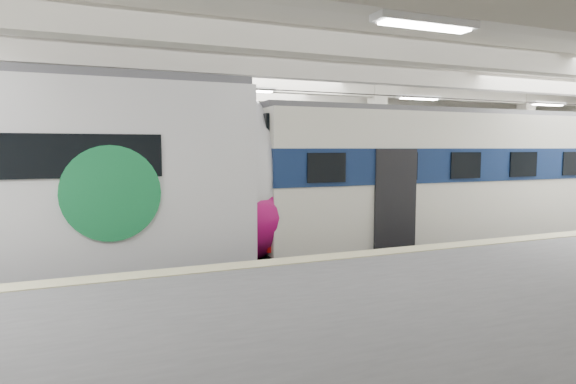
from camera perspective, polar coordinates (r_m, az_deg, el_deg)
name	(u,v)px	position (r m, az deg, el deg)	size (l,w,h in m)	color
station_hall	(300,148)	(10.68, 1.49, 5.27)	(36.00, 24.00, 5.75)	black
older_rer	(457,180)	(15.43, 19.37, 1.36)	(13.10, 2.89, 4.34)	silver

